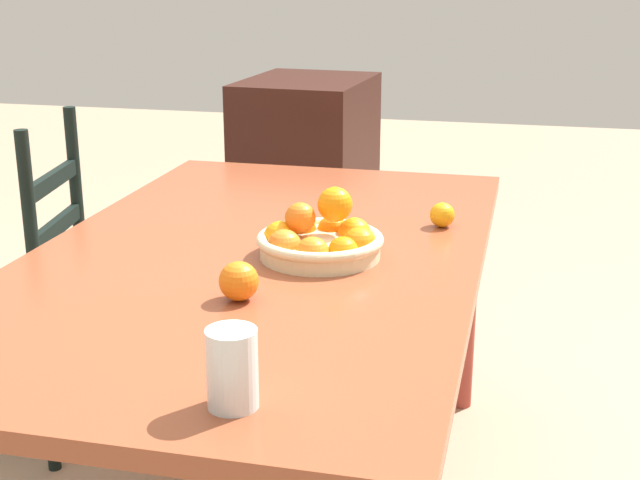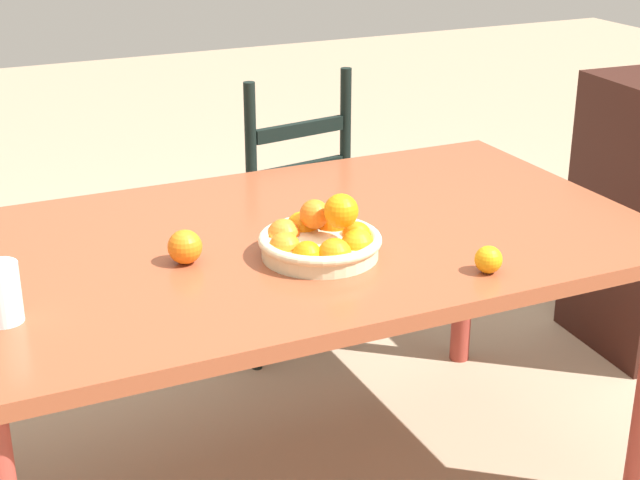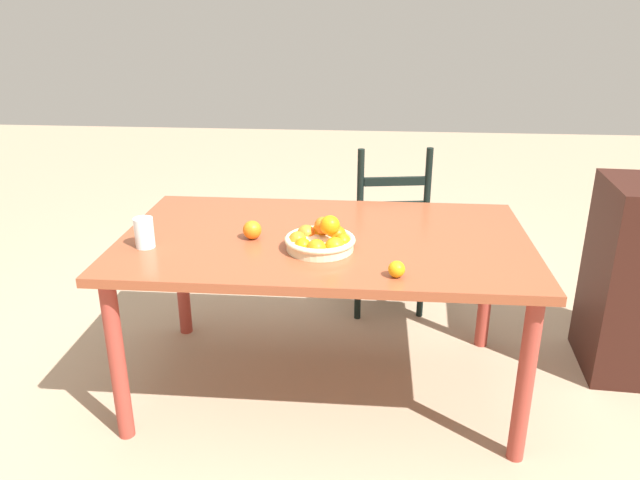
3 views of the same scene
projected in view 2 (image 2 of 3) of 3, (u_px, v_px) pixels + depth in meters
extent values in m
cube|color=brown|center=(297.00, 241.00, 2.36)|extent=(1.73, 1.01, 0.04)
cylinder|color=#9B382D|center=(465.00, 263.00, 3.17)|extent=(0.07, 0.07, 0.71)
cube|color=black|center=(272.00, 220.00, 3.30)|extent=(0.47, 0.47, 0.03)
cylinder|color=black|center=(289.00, 252.00, 3.62)|extent=(0.04, 0.04, 0.42)
cylinder|color=black|center=(204.00, 274.00, 3.43)|extent=(0.04, 0.04, 0.42)
cylinder|color=black|center=(344.00, 285.00, 3.34)|extent=(0.04, 0.04, 0.42)
cylinder|color=black|center=(255.00, 311.00, 3.16)|extent=(0.04, 0.04, 0.42)
cylinder|color=black|center=(345.00, 147.00, 3.16)|extent=(0.04, 0.04, 0.52)
cylinder|color=black|center=(251.00, 166.00, 2.97)|extent=(0.04, 0.04, 0.52)
cube|color=black|center=(300.00, 170.00, 3.08)|extent=(0.32, 0.08, 0.04)
cube|color=black|center=(300.00, 130.00, 3.03)|extent=(0.32, 0.08, 0.04)
cylinder|color=beige|center=(320.00, 248.00, 2.21)|extent=(0.27, 0.27, 0.04)
torus|color=beige|center=(320.00, 239.00, 2.21)|extent=(0.29, 0.29, 0.02)
sphere|color=orange|center=(356.00, 236.00, 2.24)|extent=(0.07, 0.07, 0.07)
sphere|color=orange|center=(333.00, 227.00, 2.29)|extent=(0.08, 0.08, 0.08)
sphere|color=orange|center=(302.00, 228.00, 2.28)|extent=(0.08, 0.08, 0.08)
sphere|color=orange|center=(284.00, 235.00, 2.24)|extent=(0.08, 0.08, 0.08)
sphere|color=orange|center=(285.00, 248.00, 2.17)|extent=(0.07, 0.07, 0.07)
sphere|color=orange|center=(307.00, 256.00, 2.13)|extent=(0.07, 0.07, 0.07)
sphere|color=orange|center=(335.00, 255.00, 2.13)|extent=(0.08, 0.08, 0.08)
sphere|color=orange|center=(357.00, 246.00, 2.18)|extent=(0.08, 0.08, 0.08)
sphere|color=orange|center=(341.00, 211.00, 2.17)|extent=(0.08, 0.08, 0.08)
sphere|color=orange|center=(313.00, 214.00, 2.23)|extent=(0.07, 0.07, 0.07)
sphere|color=orange|center=(488.00, 259.00, 2.12)|extent=(0.06, 0.06, 0.06)
sphere|color=orange|center=(185.00, 247.00, 2.17)|extent=(0.08, 0.08, 0.08)
cylinder|color=silver|center=(1.00, 293.00, 1.89)|extent=(0.08, 0.08, 0.12)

